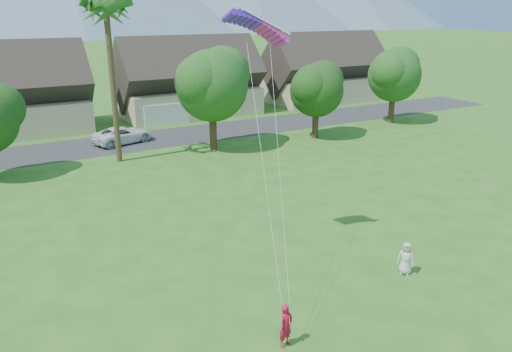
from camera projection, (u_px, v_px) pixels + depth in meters
street at (126, 143)px, 45.15m from camera, size 90.00×7.00×0.01m
kite_flyer at (286, 325)px, 17.66m from camera, size 0.71×0.58×1.67m
watcher at (406, 258)px, 22.55m from camera, size 0.85×0.90×1.54m
parked_car at (123, 135)px, 44.83m from camera, size 5.88×3.88×1.50m
houses_row at (103, 91)px, 51.71m from camera, size 72.75×8.19×8.86m
tree_row at (127, 100)px, 38.05m from camera, size 62.27×6.67×8.45m
fan_palm at (106, 4)px, 35.94m from camera, size 3.00×3.00×13.80m
parafoil_kite at (258, 25)px, 21.77m from camera, size 3.07×1.24×0.50m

